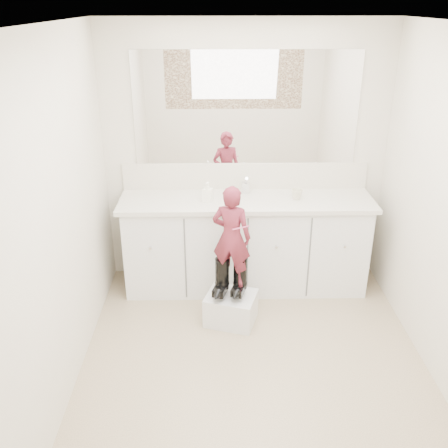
{
  "coord_description": "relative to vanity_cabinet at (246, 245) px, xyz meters",
  "views": [
    {
      "loc": [
        -0.28,
        -2.95,
        2.52
      ],
      "look_at": [
        -0.21,
        0.84,
        0.82
      ],
      "focal_mm": 40.0,
      "sensor_mm": 36.0,
      "label": 1
    }
  ],
  "objects": [
    {
      "name": "ceiling",
      "position": [
        0.0,
        -1.23,
        1.97
      ],
      "size": [
        3.0,
        3.0,
        0.0
      ],
      "primitive_type": "plane",
      "rotation": [
        3.14,
        0.0,
        0.0
      ],
      "color": "white",
      "rests_on": "wall_back"
    },
    {
      "name": "boot_right",
      "position": [
        -0.08,
        -0.59,
        0.0
      ],
      "size": [
        0.18,
        0.25,
        0.34
      ],
      "primitive_type": null,
      "rotation": [
        0.0,
        0.0,
        -0.3
      ],
      "color": "black",
      "rests_on": "step_stool"
    },
    {
      "name": "vanity_cabinet",
      "position": [
        0.0,
        0.0,
        0.0
      ],
      "size": [
        2.2,
        0.55,
        0.85
      ],
      "primitive_type": "cube",
      "color": "silver",
      "rests_on": "floor"
    },
    {
      "name": "toothbrush",
      "position": [
        -0.08,
        -0.67,
        0.48
      ],
      "size": [
        0.13,
        0.05,
        0.06
      ],
      "primitive_type": "cylinder",
      "rotation": [
        0.0,
        1.22,
        -0.3
      ],
      "color": "#D4527D",
      "rests_on": "toddler"
    },
    {
      "name": "dot_panel",
      "position": [
        0.0,
        -2.71,
        1.22
      ],
      "size": [
        2.0,
        0.01,
        1.2
      ],
      "primitive_type": "cube",
      "color": "#472819",
      "rests_on": "wall_front"
    },
    {
      "name": "boot_left",
      "position": [
        -0.23,
        -0.59,
        0.0
      ],
      "size": [
        0.18,
        0.25,
        0.34
      ],
      "primitive_type": null,
      "rotation": [
        0.0,
        0.0,
        -0.3
      ],
      "color": "black",
      "rests_on": "step_stool"
    },
    {
      "name": "soap_bottle",
      "position": [
        -0.35,
        -0.05,
        0.55
      ],
      "size": [
        0.1,
        0.1,
        0.17
      ],
      "primitive_type": "imported",
      "rotation": [
        0.0,
        0.0,
        -0.34
      ],
      "color": "white",
      "rests_on": "countertop"
    },
    {
      "name": "faucet",
      "position": [
        0.0,
        0.15,
        0.52
      ],
      "size": [
        0.08,
        0.08,
        0.1
      ],
      "primitive_type": "cylinder",
      "color": "silver",
      "rests_on": "countertop"
    },
    {
      "name": "cup",
      "position": [
        0.45,
        -0.02,
        0.51
      ],
      "size": [
        0.11,
        0.11,
        0.09
      ],
      "primitive_type": "imported",
      "rotation": [
        0.0,
        0.0,
        -0.17
      ],
      "color": "beige",
      "rests_on": "countertop"
    },
    {
      "name": "countertop",
      "position": [
        0.0,
        -0.01,
        0.45
      ],
      "size": [
        2.28,
        0.58,
        0.04
      ],
      "primitive_type": "cube",
      "color": "beige",
      "rests_on": "vanity_cabinet"
    },
    {
      "name": "wall_left",
      "position": [
        -1.3,
        -1.23,
        0.78
      ],
      "size": [
        0.0,
        3.0,
        3.0
      ],
      "primitive_type": "plane",
      "rotation": [
        1.57,
        0.0,
        1.57
      ],
      "color": "beige",
      "rests_on": "floor"
    },
    {
      "name": "floor",
      "position": [
        0.0,
        -1.23,
        -0.42
      ],
      "size": [
        3.0,
        3.0,
        0.0
      ],
      "primitive_type": "plane",
      "color": "#7E6C52",
      "rests_on": "ground"
    },
    {
      "name": "wall_back",
      "position": [
        0.0,
        0.27,
        0.77
      ],
      "size": [
        2.6,
        0.0,
        2.6
      ],
      "primitive_type": "plane",
      "rotation": [
        1.57,
        0.0,
        0.0
      ],
      "color": "beige",
      "rests_on": "floor"
    },
    {
      "name": "toddler",
      "position": [
        -0.15,
        -0.59,
        0.37
      ],
      "size": [
        0.36,
        0.29,
        0.87
      ],
      "primitive_type": "imported",
      "rotation": [
        0.0,
        0.0,
        2.84
      ],
      "color": "#AA3447",
      "rests_on": "step_stool"
    },
    {
      "name": "step_stool",
      "position": [
        -0.15,
        -0.61,
        -0.3
      ],
      "size": [
        0.48,
        0.44,
        0.26
      ],
      "primitive_type": "cube",
      "rotation": [
        0.0,
        0.0,
        -0.3
      ],
      "color": "silver",
      "rests_on": "floor"
    },
    {
      "name": "mirror",
      "position": [
        0.0,
        0.26,
        1.22
      ],
      "size": [
        2.0,
        0.02,
        1.0
      ],
      "primitive_type": "cube",
      "color": "white",
      "rests_on": "wall_back"
    },
    {
      "name": "wall_front",
      "position": [
        0.0,
        -2.73,
        0.77
      ],
      "size": [
        2.6,
        0.0,
        2.6
      ],
      "primitive_type": "plane",
      "rotation": [
        -1.57,
        0.0,
        0.0
      ],
      "color": "beige",
      "rests_on": "floor"
    },
    {
      "name": "backsplash",
      "position": [
        0.0,
        0.26,
        0.59
      ],
      "size": [
        2.28,
        0.03,
        0.25
      ],
      "primitive_type": "cube",
      "color": "beige",
      "rests_on": "countertop"
    }
  ]
}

